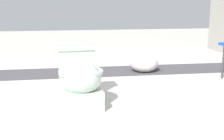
# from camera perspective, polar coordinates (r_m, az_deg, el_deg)

# --- Properties ---
(ground_plane) EXTENTS (14.00, 14.00, 0.00)m
(ground_plane) POSITION_cam_1_polar(r_m,az_deg,el_deg) (2.84, -10.55, -6.67)
(ground_plane) COLOR #B7B2A8
(gravel_strip) EXTENTS (0.56, 8.00, 0.01)m
(gravel_strip) POSITION_cam_1_polar(r_m,az_deg,el_deg) (4.09, -3.10, -0.33)
(gravel_strip) COLOR #423F44
(gravel_strip) RESTS_ON ground
(toilet) EXTENTS (0.66, 0.42, 0.52)m
(toilet) POSITION_cam_1_polar(r_m,az_deg,el_deg) (2.85, -5.95, -1.78)
(toilet) COLOR #B2C6B7
(toilet) RESTS_ON ground
(boulder_near) EXTENTS (0.52, 0.52, 0.22)m
(boulder_near) POSITION_cam_1_polar(r_m,az_deg,el_deg) (4.11, 5.86, 1.18)
(boulder_near) COLOR #B7B2AD
(boulder_near) RESTS_ON ground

